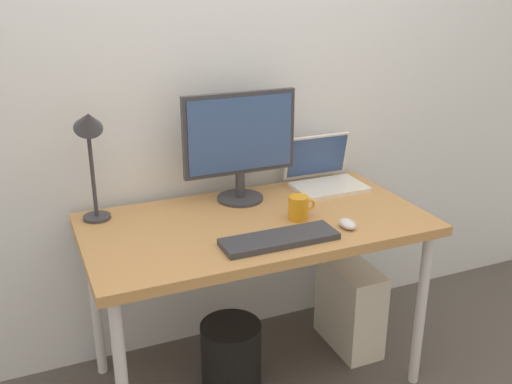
{
  "coord_description": "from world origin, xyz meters",
  "views": [
    {
      "loc": [
        -0.84,
        -1.98,
        1.7
      ],
      "look_at": [
        0.0,
        0.0,
        0.88
      ],
      "focal_mm": 41.06,
      "sensor_mm": 36.0,
      "label": 1
    }
  ],
  "objects_px": {
    "keyboard": "(279,239)",
    "wastebasket": "(231,355)",
    "desk": "(256,235)",
    "computer_tower": "(350,306)",
    "monitor": "(240,141)",
    "desk_lamp": "(90,139)",
    "mouse": "(347,224)",
    "laptop": "(324,174)",
    "coffee_mug": "(299,208)"
  },
  "relations": [
    {
      "from": "wastebasket",
      "to": "mouse",
      "type": "bearing_deg",
      "value": -25.9
    },
    {
      "from": "mouse",
      "to": "coffee_mug",
      "type": "xyz_separation_m",
      "value": [
        -0.14,
        0.15,
        0.03
      ]
    },
    {
      "from": "desk",
      "to": "computer_tower",
      "type": "distance_m",
      "value": 0.7
    },
    {
      "from": "keyboard",
      "to": "wastebasket",
      "type": "distance_m",
      "value": 0.67
    },
    {
      "from": "desk",
      "to": "keyboard",
      "type": "xyz_separation_m",
      "value": [
        -0.0,
        -0.22,
        0.08
      ]
    },
    {
      "from": "laptop",
      "to": "wastebasket",
      "type": "distance_m",
      "value": 0.91
    },
    {
      "from": "desk",
      "to": "desk_lamp",
      "type": "distance_m",
      "value": 0.75
    },
    {
      "from": "desk",
      "to": "mouse",
      "type": "distance_m",
      "value": 0.37
    },
    {
      "from": "keyboard",
      "to": "computer_tower",
      "type": "distance_m",
      "value": 0.81
    },
    {
      "from": "computer_tower",
      "to": "wastebasket",
      "type": "relative_size",
      "value": 1.4
    },
    {
      "from": "desk_lamp",
      "to": "keyboard",
      "type": "height_order",
      "value": "desk_lamp"
    },
    {
      "from": "desk_lamp",
      "to": "computer_tower",
      "type": "bearing_deg",
      "value": -9.32
    },
    {
      "from": "monitor",
      "to": "mouse",
      "type": "relative_size",
      "value": 5.5
    },
    {
      "from": "monitor",
      "to": "wastebasket",
      "type": "bearing_deg",
      "value": -121.12
    },
    {
      "from": "laptop",
      "to": "wastebasket",
      "type": "xyz_separation_m",
      "value": [
        -0.57,
        -0.25,
        -0.67
      ]
    },
    {
      "from": "mouse",
      "to": "computer_tower",
      "type": "relative_size",
      "value": 0.21
    },
    {
      "from": "monitor",
      "to": "laptop",
      "type": "bearing_deg",
      "value": 2.18
    },
    {
      "from": "monitor",
      "to": "wastebasket",
      "type": "height_order",
      "value": "monitor"
    },
    {
      "from": "laptop",
      "to": "coffee_mug",
      "type": "height_order",
      "value": "laptop"
    },
    {
      "from": "keyboard",
      "to": "wastebasket",
      "type": "xyz_separation_m",
      "value": [
        -0.12,
        0.21,
        -0.62
      ]
    },
    {
      "from": "desk_lamp",
      "to": "monitor",
      "type": "bearing_deg",
      "value": -0.08
    },
    {
      "from": "mouse",
      "to": "wastebasket",
      "type": "xyz_separation_m",
      "value": [
        -0.42,
        0.2,
        -0.63
      ]
    },
    {
      "from": "laptop",
      "to": "computer_tower",
      "type": "distance_m",
      "value": 0.64
    },
    {
      "from": "computer_tower",
      "to": "wastebasket",
      "type": "distance_m",
      "value": 0.63
    },
    {
      "from": "coffee_mug",
      "to": "wastebasket",
      "type": "height_order",
      "value": "coffee_mug"
    },
    {
      "from": "laptop",
      "to": "computer_tower",
      "type": "relative_size",
      "value": 0.76
    },
    {
      "from": "monitor",
      "to": "computer_tower",
      "type": "height_order",
      "value": "monitor"
    },
    {
      "from": "monitor",
      "to": "laptop",
      "type": "distance_m",
      "value": 0.47
    },
    {
      "from": "desk",
      "to": "wastebasket",
      "type": "distance_m",
      "value": 0.56
    },
    {
      "from": "laptop",
      "to": "mouse",
      "type": "relative_size",
      "value": 3.56
    },
    {
      "from": "desk",
      "to": "monitor",
      "type": "height_order",
      "value": "monitor"
    },
    {
      "from": "desk",
      "to": "laptop",
      "type": "height_order",
      "value": "laptop"
    },
    {
      "from": "keyboard",
      "to": "desk_lamp",
      "type": "bearing_deg",
      "value": 142.19
    },
    {
      "from": "keyboard",
      "to": "computer_tower",
      "type": "bearing_deg",
      "value": 28.15
    },
    {
      "from": "keyboard",
      "to": "computer_tower",
      "type": "xyz_separation_m",
      "value": [
        0.51,
        0.27,
        -0.56
      ]
    },
    {
      "from": "keyboard",
      "to": "mouse",
      "type": "bearing_deg",
      "value": 2.13
    },
    {
      "from": "laptop",
      "to": "mouse",
      "type": "height_order",
      "value": "laptop"
    },
    {
      "from": "monitor",
      "to": "coffee_mug",
      "type": "relative_size",
      "value": 4.27
    },
    {
      "from": "desk_lamp",
      "to": "computer_tower",
      "type": "height_order",
      "value": "desk_lamp"
    },
    {
      "from": "desk_lamp",
      "to": "coffee_mug",
      "type": "bearing_deg",
      "value": -21.11
    },
    {
      "from": "monitor",
      "to": "desk_lamp",
      "type": "height_order",
      "value": "desk_lamp"
    },
    {
      "from": "laptop",
      "to": "monitor",
      "type": "bearing_deg",
      "value": -177.82
    },
    {
      "from": "laptop",
      "to": "mouse",
      "type": "distance_m",
      "value": 0.48
    },
    {
      "from": "desk",
      "to": "mouse",
      "type": "relative_size",
      "value": 15.24
    },
    {
      "from": "desk",
      "to": "computer_tower",
      "type": "xyz_separation_m",
      "value": [
        0.51,
        0.05,
        -0.48
      ]
    },
    {
      "from": "keyboard",
      "to": "wastebasket",
      "type": "relative_size",
      "value": 1.47
    },
    {
      "from": "coffee_mug",
      "to": "wastebasket",
      "type": "bearing_deg",
      "value": 169.94
    },
    {
      "from": "monitor",
      "to": "coffee_mug",
      "type": "bearing_deg",
      "value": -64.42
    },
    {
      "from": "desk_lamp",
      "to": "keyboard",
      "type": "distance_m",
      "value": 0.81
    },
    {
      "from": "mouse",
      "to": "laptop",
      "type": "bearing_deg",
      "value": 71.85
    }
  ]
}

